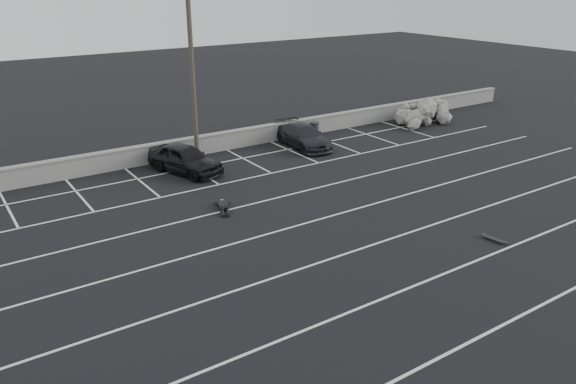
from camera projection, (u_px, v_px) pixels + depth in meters
ground at (376, 244)px, 21.20m from camera, size 120.00×120.00×0.00m
seawall at (210, 143)px, 31.84m from camera, size 50.00×0.45×1.06m
stall_lines at (307, 207)px, 24.57m from camera, size 36.00×20.05×0.01m
car_left at (185, 159)px, 28.55m from camera, size 3.03×4.63×1.47m
car_right at (304, 136)px, 32.84m from camera, size 2.19×4.60×1.30m
utility_pole at (192, 72)px, 29.09m from camera, size 1.25×0.25×9.38m
trash_bin at (314, 130)px, 34.86m from camera, size 0.68×0.68×0.95m
riprap_pile at (426, 114)px, 38.43m from camera, size 5.44×3.32×1.53m
person at (223, 203)px, 24.40m from camera, size 2.28×2.69×0.43m
skateboard at (494, 239)px, 21.39m from camera, size 0.32×0.85×0.10m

